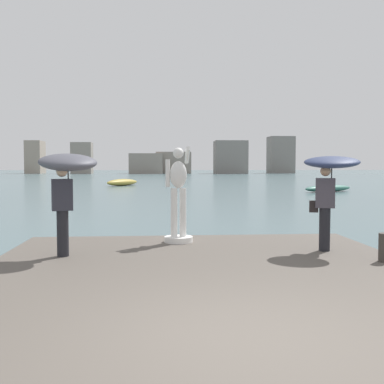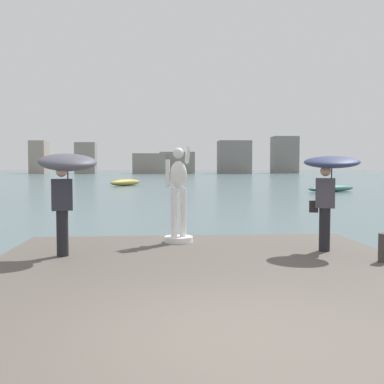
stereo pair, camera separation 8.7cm
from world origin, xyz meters
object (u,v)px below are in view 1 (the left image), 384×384
(statue_white_figure, at_px, (178,201))
(onlooker_left, at_px, (67,173))
(mooring_bollard, at_px, (384,247))
(onlooker_right, at_px, (330,175))
(boat_near, at_px, (122,182))
(boat_mid, at_px, (328,188))

(statue_white_figure, xyz_separation_m, onlooker_left, (-2.20, -1.42, 0.65))
(mooring_bollard, bearing_deg, onlooker_right, 118.76)
(onlooker_left, height_order, onlooker_right, onlooker_left)
(statue_white_figure, height_order, mooring_bollard, statue_white_figure)
(statue_white_figure, relative_size, onlooker_right, 1.10)
(statue_white_figure, xyz_separation_m, mooring_bollard, (3.61, -2.41, -0.69))
(onlooker_left, bearing_deg, mooring_bollard, -9.69)
(boat_near, distance_m, boat_mid, 22.20)
(mooring_bollard, distance_m, boat_near, 42.98)
(mooring_bollard, relative_size, boat_mid, 0.10)
(statue_white_figure, relative_size, boat_mid, 0.42)
(mooring_bollard, height_order, boat_near, mooring_bollard)
(statue_white_figure, distance_m, boat_mid, 29.91)
(boat_mid, bearing_deg, onlooker_right, -110.86)
(onlooker_right, distance_m, mooring_bollard, 1.81)
(boat_near, bearing_deg, boat_mid, -36.68)
(onlooker_left, distance_m, boat_mid, 32.22)
(mooring_bollard, relative_size, boat_near, 0.11)
(statue_white_figure, bearing_deg, onlooker_left, -147.21)
(boat_near, bearing_deg, onlooker_left, -87.27)
(onlooker_left, relative_size, boat_near, 0.42)
(statue_white_figure, height_order, boat_mid, statue_white_figure)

